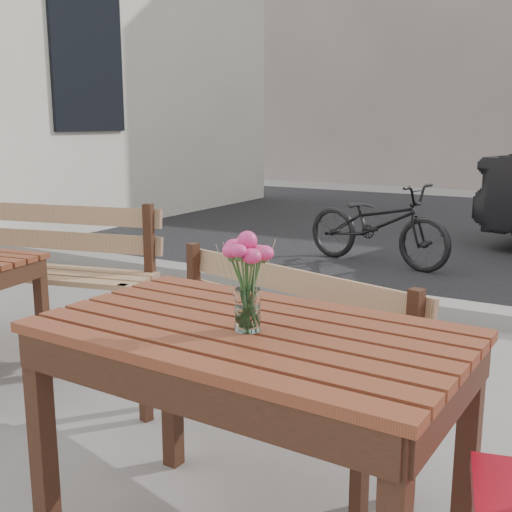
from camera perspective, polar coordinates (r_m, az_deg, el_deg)
The scene contains 6 objects.
street at distance 6.91m, azimuth 21.11°, elevation -0.57°, with size 30.00×8.12×0.12m.
main_table at distance 2.02m, azimuth -0.55°, elevation -9.81°, with size 1.33×0.81×0.80m.
main_bench at distance 2.76m, azimuth 1.70°, elevation -7.23°, with size 1.43×0.74×0.85m.
main_vase at distance 1.89m, azimuth -0.76°, elevation -1.20°, with size 0.16×0.16×0.30m.
second_bench at distance 4.34m, azimuth -18.16°, elevation 0.03°, with size 1.59×0.78×0.95m.
bicycle at distance 6.55m, azimuth 10.76°, elevation 2.85°, with size 0.55×1.59×0.84m, color black.
Camera 1 is at (1.02, -1.62, 1.42)m, focal length 45.00 mm.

